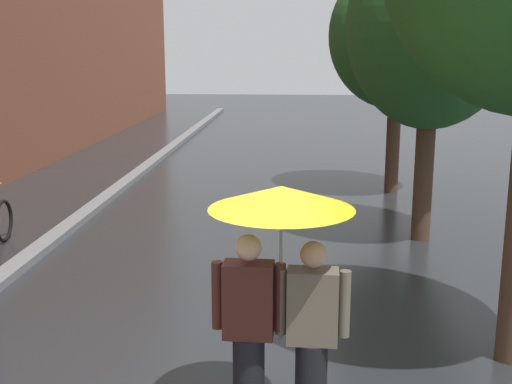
{
  "coord_description": "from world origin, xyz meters",
  "views": [
    {
      "loc": [
        0.77,
        -4.87,
        3.08
      ],
      "look_at": [
        0.26,
        2.93,
        1.35
      ],
      "focal_mm": 45.39,
      "sensor_mm": 36.0,
      "label": 1
    }
  ],
  "objects": [
    {
      "name": "street_tree_2",
      "position": [
        2.83,
        9.21,
        3.35
      ],
      "size": [
        2.89,
        2.89,
        4.92
      ],
      "color": "#473323",
      "rests_on": "ground"
    },
    {
      "name": "kerb_strip",
      "position": [
        -3.2,
        10.0,
        0.06
      ],
      "size": [
        0.3,
        36.0,
        0.12
      ],
      "primitive_type": "cube",
      "color": "slate",
      "rests_on": "ground"
    },
    {
      "name": "couple_under_umbrella",
      "position": [
        0.65,
        -0.07,
        1.38
      ],
      "size": [
        1.14,
        1.14,
        2.06
      ],
      "color": "black",
      "rests_on": "ground"
    },
    {
      "name": "street_tree_1",
      "position": [
        2.81,
        5.58,
        3.44
      ],
      "size": [
        2.65,
        2.65,
        5.09
      ],
      "color": "#473323",
      "rests_on": "ground"
    }
  ]
}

